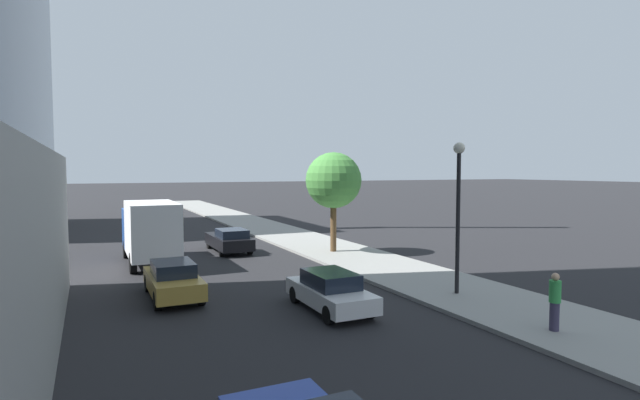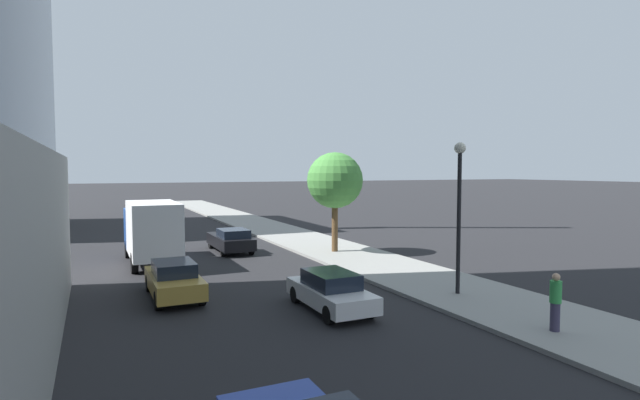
{
  "view_description": "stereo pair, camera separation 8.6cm",
  "coord_description": "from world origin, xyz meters",
  "px_view_note": "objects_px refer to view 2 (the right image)",
  "views": [
    {
      "loc": [
        -5.39,
        2.0,
        4.94
      ],
      "look_at": [
        0.86,
        15.2,
        4.04
      ],
      "focal_mm": 27.52,
      "sensor_mm": 36.0,
      "label": 1
    },
    {
      "loc": [
        -5.31,
        1.96,
        4.94
      ],
      "look_at": [
        0.86,
        15.2,
        4.04
      ],
      "focal_mm": 27.52,
      "sensor_mm": 36.0,
      "label": 2
    }
  ],
  "objects_px": {
    "street_tree": "(335,181)",
    "car_gold": "(174,280)",
    "car_black": "(231,240)",
    "car_white": "(331,291)",
    "street_lamp": "(459,195)",
    "box_truck": "(152,229)",
    "pedestrian_green_shirt": "(555,301)"
  },
  "relations": [
    {
      "from": "car_black",
      "to": "car_gold",
      "type": "relative_size",
      "value": 1.09
    },
    {
      "from": "street_tree",
      "to": "pedestrian_green_shirt",
      "type": "xyz_separation_m",
      "value": [
        -0.5,
        -15.59,
        -3.27
      ]
    },
    {
      "from": "street_lamp",
      "to": "pedestrian_green_shirt",
      "type": "distance_m",
      "value": 5.58
    },
    {
      "from": "car_black",
      "to": "pedestrian_green_shirt",
      "type": "height_order",
      "value": "pedestrian_green_shirt"
    },
    {
      "from": "street_lamp",
      "to": "car_gold",
      "type": "bearing_deg",
      "value": 155.77
    },
    {
      "from": "car_gold",
      "to": "car_black",
      "type": "bearing_deg",
      "value": 63.76
    },
    {
      "from": "car_gold",
      "to": "box_truck",
      "type": "xyz_separation_m",
      "value": [
        0.0,
        7.51,
        1.12
      ]
    },
    {
      "from": "box_truck",
      "to": "pedestrian_green_shirt",
      "type": "height_order",
      "value": "box_truck"
    },
    {
      "from": "car_gold",
      "to": "pedestrian_green_shirt",
      "type": "distance_m",
      "value": 13.35
    },
    {
      "from": "pedestrian_green_shirt",
      "to": "street_tree",
      "type": "bearing_deg",
      "value": 88.15
    },
    {
      "from": "box_truck",
      "to": "street_lamp",
      "type": "bearing_deg",
      "value": -50.17
    },
    {
      "from": "car_gold",
      "to": "box_truck",
      "type": "bearing_deg",
      "value": 90.0
    },
    {
      "from": "street_tree",
      "to": "pedestrian_green_shirt",
      "type": "distance_m",
      "value": 15.93
    },
    {
      "from": "street_tree",
      "to": "car_gold",
      "type": "relative_size",
      "value": 1.35
    },
    {
      "from": "box_truck",
      "to": "pedestrian_green_shirt",
      "type": "bearing_deg",
      "value": -60.09
    },
    {
      "from": "car_white",
      "to": "pedestrian_green_shirt",
      "type": "height_order",
      "value": "pedestrian_green_shirt"
    },
    {
      "from": "box_truck",
      "to": "car_black",
      "type": "bearing_deg",
      "value": 24.41
    },
    {
      "from": "car_white",
      "to": "pedestrian_green_shirt",
      "type": "xyz_separation_m",
      "value": [
        4.86,
        -5.23,
        0.35
      ]
    },
    {
      "from": "car_white",
      "to": "car_gold",
      "type": "distance_m",
      "value": 6.23
    },
    {
      "from": "street_lamp",
      "to": "box_truck",
      "type": "xyz_separation_m",
      "value": [
        -10.02,
        12.01,
        -2.13
      ]
    },
    {
      "from": "car_black",
      "to": "car_white",
      "type": "bearing_deg",
      "value": -90.0
    },
    {
      "from": "box_truck",
      "to": "street_tree",
      "type": "bearing_deg",
      "value": -6.52
    },
    {
      "from": "car_black",
      "to": "car_white",
      "type": "height_order",
      "value": "car_black"
    },
    {
      "from": "street_lamp",
      "to": "car_black",
      "type": "bearing_deg",
      "value": 110.33
    },
    {
      "from": "street_tree",
      "to": "car_black",
      "type": "relative_size",
      "value": 1.24
    },
    {
      "from": "street_lamp",
      "to": "street_tree",
      "type": "relative_size",
      "value": 1.0
    },
    {
      "from": "car_gold",
      "to": "pedestrian_green_shirt",
      "type": "xyz_separation_m",
      "value": [
        9.63,
        -9.24,
        0.32
      ]
    },
    {
      "from": "street_tree",
      "to": "car_white",
      "type": "bearing_deg",
      "value": -117.4
    },
    {
      "from": "car_black",
      "to": "car_white",
      "type": "xyz_separation_m",
      "value": [
        0.0,
        -13.68,
        -0.03
      ]
    },
    {
      "from": "car_white",
      "to": "box_truck",
      "type": "height_order",
      "value": "box_truck"
    },
    {
      "from": "street_tree",
      "to": "box_truck",
      "type": "xyz_separation_m",
      "value": [
        -10.13,
        1.16,
        -2.46
      ]
    },
    {
      "from": "street_lamp",
      "to": "box_truck",
      "type": "relative_size",
      "value": 0.87
    }
  ]
}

